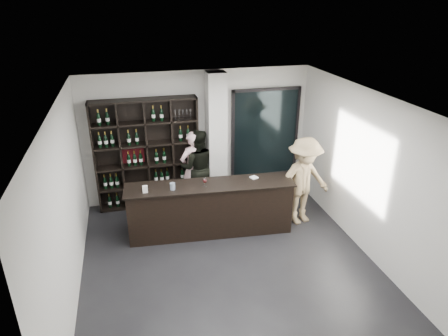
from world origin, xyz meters
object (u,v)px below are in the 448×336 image
object	(u,v)px
tasting_counter	(210,209)
taster_black	(197,167)
wine_shelf	(147,154)
customer	(303,181)
taster_pink	(193,168)

from	to	relation	value
tasting_counter	taster_black	distance (m)	1.34
wine_shelf	tasting_counter	size ratio (longest dim) A/B	0.75
taster_black	customer	world-z (taller)	customer
taster_black	customer	size ratio (longest dim) A/B	0.93
wine_shelf	taster_black	bearing A→B (deg)	-8.93
taster_black	customer	bearing A→B (deg)	154.87
taster_pink	taster_black	xyz separation A→B (m)	(0.10, 0.00, 0.01)
wine_shelf	taster_black	world-z (taller)	wine_shelf
customer	taster_pink	bearing A→B (deg)	133.61
tasting_counter	customer	world-z (taller)	customer
tasting_counter	taster_pink	bearing A→B (deg)	99.30
tasting_counter	taster_pink	size ratio (longest dim) A/B	1.90
taster_pink	customer	xyz separation A→B (m)	(2.00, -1.35, 0.07)
tasting_counter	wine_shelf	bearing A→B (deg)	130.36
wine_shelf	tasting_counter	bearing A→B (deg)	-54.21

